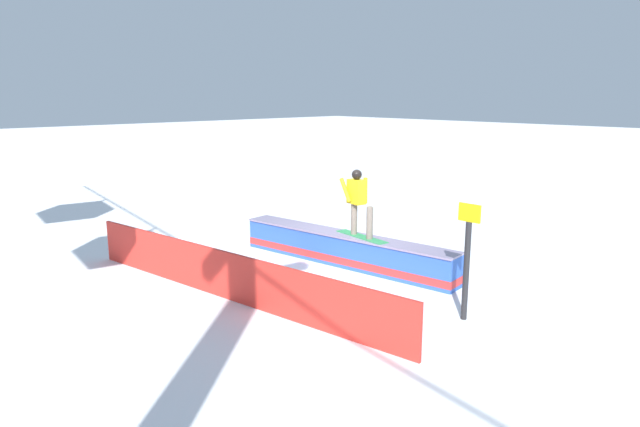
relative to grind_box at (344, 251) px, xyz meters
name	(u,v)px	position (x,y,z in m)	size (l,w,h in m)	color
ground_plane	(344,264)	(0.00, 0.00, -0.32)	(120.00, 120.00, 0.00)	white
grind_box	(344,251)	(0.00, 0.00, 0.00)	(5.50, 1.33, 0.71)	blue
snowboarder	(358,200)	(-0.32, -0.08, 1.19)	(1.47, 0.45, 1.46)	#329554
safety_fence	(228,276)	(0.00, 3.13, 0.13)	(8.13, 0.06, 0.91)	red
trail_marker	(467,259)	(-3.57, 0.76, 0.75)	(0.40, 0.10, 2.00)	#262628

